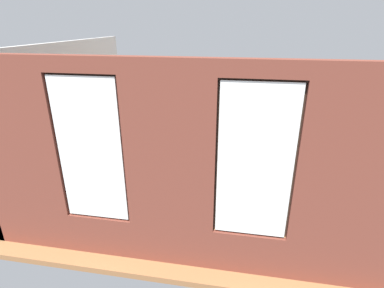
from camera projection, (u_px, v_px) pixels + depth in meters
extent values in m
cube|color=#99663D|center=(200.00, 178.00, 7.17)|extent=(6.57, 6.27, 0.10)
cube|color=brown|center=(351.00, 188.00, 3.69)|extent=(1.37, 0.16, 3.04)
cube|color=brown|center=(170.00, 172.00, 4.07)|extent=(1.23, 0.16, 3.04)
cube|color=brown|center=(19.00, 160.00, 4.44)|extent=(1.37, 0.16, 3.04)
cube|color=brown|center=(247.00, 252.00, 4.33)|extent=(1.00, 0.16, 0.67)
cube|color=brown|center=(263.00, 68.00, 3.35)|extent=(1.00, 0.16, 0.21)
cube|color=white|center=(255.00, 165.00, 3.76)|extent=(0.94, 0.03, 2.10)
cube|color=#38281E|center=(255.00, 163.00, 3.82)|extent=(1.00, 0.04, 2.16)
cube|color=brown|center=(103.00, 234.00, 4.69)|extent=(1.00, 0.16, 0.67)
cube|color=brown|center=(80.00, 64.00, 3.71)|extent=(1.00, 0.16, 0.21)
cube|color=white|center=(90.00, 152.00, 4.12)|extent=(0.94, 0.03, 2.10)
cube|color=#38281E|center=(92.00, 151.00, 4.18)|extent=(1.00, 0.04, 2.16)
cube|color=tan|center=(173.00, 222.00, 4.49)|extent=(3.43, 0.24, 0.06)
cube|color=black|center=(171.00, 145.00, 4.01)|extent=(0.47, 0.03, 0.68)
cube|color=orange|center=(171.00, 145.00, 4.02)|extent=(0.41, 0.01, 0.62)
cube|color=silver|center=(73.00, 111.00, 6.87)|extent=(0.10, 5.27, 3.04)
cube|color=black|center=(175.00, 220.00, 5.22)|extent=(2.01, 0.85, 0.42)
cube|color=black|center=(169.00, 212.00, 4.77)|extent=(2.01, 0.24, 0.38)
cube|color=black|center=(227.00, 211.00, 4.96)|extent=(0.22, 0.85, 0.24)
cube|color=black|center=(124.00, 200.00, 5.25)|extent=(0.22, 0.85, 0.24)
cube|color=black|center=(197.00, 208.00, 5.09)|extent=(0.72, 0.65, 0.12)
cube|color=black|center=(153.00, 204.00, 5.22)|extent=(0.72, 0.65, 0.12)
cube|color=black|center=(300.00, 182.00, 6.47)|extent=(0.99, 1.88, 0.42)
cube|color=black|center=(319.00, 167.00, 6.25)|extent=(0.38, 1.83, 0.38)
cube|color=black|center=(299.00, 154.00, 7.07)|extent=(0.86, 0.29, 0.24)
cube|color=black|center=(305.00, 188.00, 5.64)|extent=(0.86, 0.29, 0.24)
cube|color=black|center=(299.00, 164.00, 6.69)|extent=(0.69, 0.68, 0.12)
cube|color=black|center=(301.00, 178.00, 6.07)|extent=(0.69, 0.68, 0.12)
cube|color=olive|center=(185.00, 158.00, 7.20)|extent=(1.34, 0.73, 0.04)
cube|color=olive|center=(211.00, 162.00, 7.45)|extent=(0.07, 0.07, 0.37)
cube|color=olive|center=(164.00, 158.00, 7.65)|extent=(0.07, 0.07, 0.37)
cube|color=olive|center=(208.00, 173.00, 6.90)|extent=(0.07, 0.07, 0.37)
cube|color=olive|center=(157.00, 169.00, 7.10)|extent=(0.07, 0.07, 0.37)
cylinder|color=#B23D38|center=(201.00, 154.00, 7.23)|extent=(0.09, 0.09, 0.11)
cylinder|color=#B7333D|center=(185.00, 155.00, 7.17)|extent=(0.08, 0.08, 0.12)
cylinder|color=gray|center=(188.00, 158.00, 7.06)|extent=(0.09, 0.09, 0.07)
sphere|color=#1E5B28|center=(188.00, 155.00, 7.03)|extent=(0.11, 0.11, 0.11)
cube|color=#B2B2B7|center=(168.00, 157.00, 7.15)|extent=(0.14, 0.17, 0.02)
cube|color=#59595B|center=(179.00, 155.00, 7.30)|extent=(0.10, 0.18, 0.02)
cube|color=black|center=(94.00, 159.00, 7.40)|extent=(1.16, 0.42, 0.54)
cube|color=black|center=(92.00, 148.00, 7.29)|extent=(0.41, 0.20, 0.05)
cube|color=black|center=(92.00, 146.00, 7.26)|extent=(0.06, 0.04, 0.06)
cube|color=black|center=(91.00, 135.00, 7.15)|extent=(0.93, 0.04, 0.52)
cube|color=black|center=(91.00, 135.00, 7.17)|extent=(0.88, 0.01, 0.47)
cylinder|color=olive|center=(195.00, 141.00, 8.87)|extent=(0.50, 0.50, 0.28)
ellipsoid|color=silver|center=(195.00, 131.00, 8.74)|extent=(1.12, 1.12, 0.45)
ellipsoid|color=navy|center=(193.00, 127.00, 8.71)|extent=(0.44, 0.44, 0.18)
cylinder|color=#47423D|center=(136.00, 134.00, 9.37)|extent=(0.30, 0.30, 0.36)
cylinder|color=brown|center=(135.00, 123.00, 9.24)|extent=(0.05, 0.05, 0.34)
cone|color=#337F38|center=(126.00, 111.00, 9.14)|extent=(0.60, 0.11, 0.48)
cone|color=#337F38|center=(126.00, 113.00, 8.97)|extent=(0.52, 0.48, 0.49)
cone|color=#337F38|center=(134.00, 114.00, 8.85)|extent=(0.26, 0.59, 0.51)
cone|color=#337F38|center=(138.00, 111.00, 8.93)|extent=(0.48, 0.39, 0.59)
cone|color=#337F38|center=(141.00, 109.00, 9.12)|extent=(0.49, 0.31, 0.60)
cone|color=#337F38|center=(138.00, 108.00, 9.21)|extent=(0.25, 0.46, 0.62)
cone|color=#337F38|center=(132.00, 109.00, 9.30)|extent=(0.47, 0.52, 0.50)
cylinder|color=#47423D|center=(259.00, 233.00, 5.01)|extent=(0.29, 0.29, 0.27)
cylinder|color=brown|center=(261.00, 219.00, 4.90)|extent=(0.05, 0.05, 0.29)
cone|color=#337F38|center=(249.00, 201.00, 4.79)|extent=(0.50, 0.15, 0.46)
cone|color=#337F38|center=(258.00, 209.00, 4.60)|extent=(0.27, 0.51, 0.43)
cone|color=#337F38|center=(274.00, 204.00, 4.66)|extent=(0.44, 0.30, 0.50)
cone|color=#337F38|center=(275.00, 200.00, 4.86)|extent=(0.50, 0.36, 0.42)
cone|color=#337F38|center=(260.00, 194.00, 4.92)|extent=(0.18, 0.44, 0.52)
cylinder|color=brown|center=(277.00, 160.00, 7.82)|extent=(0.14, 0.14, 0.15)
cylinder|color=brown|center=(278.00, 156.00, 7.78)|extent=(0.02, 0.02, 0.07)
ellipsoid|color=#1E5B28|center=(279.00, 150.00, 7.72)|extent=(0.32, 0.32, 0.27)
cylinder|color=#9E5638|center=(222.00, 164.00, 7.58)|extent=(0.15, 0.15, 0.15)
cylinder|color=brown|center=(223.00, 159.00, 7.53)|extent=(0.02, 0.02, 0.13)
ellipsoid|color=#337F38|center=(223.00, 153.00, 7.46)|extent=(0.30, 0.30, 0.24)
cylinder|color=#47423D|center=(294.00, 143.00, 8.63)|extent=(0.37, 0.37, 0.38)
cylinder|color=brown|center=(297.00, 128.00, 8.46)|extent=(0.07, 0.07, 0.53)
cone|color=#3D8E42|center=(288.00, 111.00, 8.37)|extent=(0.69, 0.29, 0.55)
cone|color=#3D8E42|center=(296.00, 112.00, 8.09)|extent=(0.42, 0.61, 0.63)
cone|color=#3D8E42|center=(308.00, 112.00, 8.11)|extent=(0.61, 0.48, 0.61)
cone|color=#3D8E42|center=(305.00, 109.00, 8.29)|extent=(0.55, 0.37, 0.68)
cone|color=#3D8E42|center=(295.00, 109.00, 8.54)|extent=(0.30, 0.68, 0.56)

